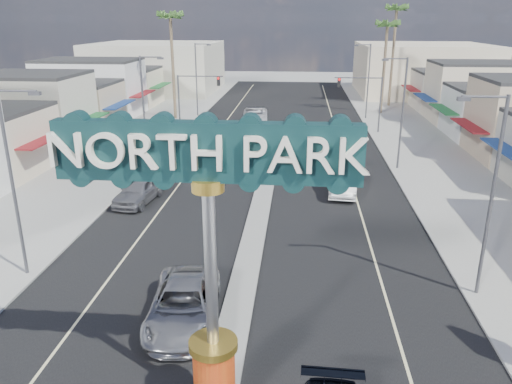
% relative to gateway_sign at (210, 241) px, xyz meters
% --- Properties ---
extents(ground, '(160.00, 160.00, 0.00)m').
position_rel_gateway_sign_xyz_m(ground, '(0.00, 28.02, -5.93)').
color(ground, gray).
rests_on(ground, ground).
extents(road, '(20.00, 120.00, 0.01)m').
position_rel_gateway_sign_xyz_m(road, '(0.00, 28.02, -5.92)').
color(road, black).
rests_on(road, ground).
extents(median_island, '(1.30, 30.00, 0.16)m').
position_rel_gateway_sign_xyz_m(median_island, '(0.00, 12.02, -5.85)').
color(median_island, gray).
rests_on(median_island, ground).
extents(sidewalk_left, '(8.00, 120.00, 0.12)m').
position_rel_gateway_sign_xyz_m(sidewalk_left, '(-14.00, 28.02, -5.87)').
color(sidewalk_left, gray).
rests_on(sidewalk_left, ground).
extents(sidewalk_right, '(8.00, 120.00, 0.12)m').
position_rel_gateway_sign_xyz_m(sidewalk_right, '(14.00, 28.02, -5.87)').
color(sidewalk_right, gray).
rests_on(sidewalk_right, ground).
extents(storefront_row_left, '(12.00, 42.00, 6.00)m').
position_rel_gateway_sign_xyz_m(storefront_row_left, '(-24.00, 41.02, -2.93)').
color(storefront_row_left, beige).
rests_on(storefront_row_left, ground).
extents(storefront_row_right, '(12.00, 42.00, 6.00)m').
position_rel_gateway_sign_xyz_m(storefront_row_right, '(24.00, 41.02, -2.93)').
color(storefront_row_right, '#B7B29E').
rests_on(storefront_row_right, ground).
extents(backdrop_far_left, '(20.00, 20.00, 8.00)m').
position_rel_gateway_sign_xyz_m(backdrop_far_left, '(-22.00, 73.02, -1.93)').
color(backdrop_far_left, '#B7B29E').
rests_on(backdrop_far_left, ground).
extents(backdrop_far_right, '(20.00, 20.00, 8.00)m').
position_rel_gateway_sign_xyz_m(backdrop_far_right, '(22.00, 73.02, -1.93)').
color(backdrop_far_right, beige).
rests_on(backdrop_far_right, ground).
extents(gateway_sign, '(8.20, 1.50, 9.15)m').
position_rel_gateway_sign_xyz_m(gateway_sign, '(0.00, 0.00, 0.00)').
color(gateway_sign, red).
rests_on(gateway_sign, median_island).
extents(traffic_signal_left, '(5.09, 0.45, 6.00)m').
position_rel_gateway_sign_xyz_m(traffic_signal_left, '(-9.18, 42.02, -1.65)').
color(traffic_signal_left, '#47474C').
rests_on(traffic_signal_left, ground).
extents(traffic_signal_right, '(5.09, 0.45, 6.00)m').
position_rel_gateway_sign_xyz_m(traffic_signal_right, '(9.18, 42.02, -1.65)').
color(traffic_signal_right, '#47474C').
rests_on(traffic_signal_right, ground).
extents(streetlight_l_near, '(2.03, 0.22, 9.00)m').
position_rel_gateway_sign_xyz_m(streetlight_l_near, '(-10.43, 8.02, -0.86)').
color(streetlight_l_near, '#47474C').
rests_on(streetlight_l_near, ground).
extents(streetlight_l_mid, '(2.03, 0.22, 9.00)m').
position_rel_gateway_sign_xyz_m(streetlight_l_mid, '(-10.43, 28.02, -0.86)').
color(streetlight_l_mid, '#47474C').
rests_on(streetlight_l_mid, ground).
extents(streetlight_l_far, '(2.03, 0.22, 9.00)m').
position_rel_gateway_sign_xyz_m(streetlight_l_far, '(-10.43, 50.02, -0.86)').
color(streetlight_l_far, '#47474C').
rests_on(streetlight_l_far, ground).
extents(streetlight_r_near, '(2.03, 0.22, 9.00)m').
position_rel_gateway_sign_xyz_m(streetlight_r_near, '(10.43, 8.02, -0.86)').
color(streetlight_r_near, '#47474C').
rests_on(streetlight_r_near, ground).
extents(streetlight_r_mid, '(2.03, 0.22, 9.00)m').
position_rel_gateway_sign_xyz_m(streetlight_r_mid, '(10.43, 28.02, -0.86)').
color(streetlight_r_mid, '#47474C').
rests_on(streetlight_r_mid, ground).
extents(streetlight_r_far, '(2.03, 0.22, 9.00)m').
position_rel_gateway_sign_xyz_m(streetlight_r_far, '(10.43, 50.02, -0.86)').
color(streetlight_r_far, '#47474C').
rests_on(streetlight_r_far, ground).
extents(palm_left_far, '(2.60, 2.60, 13.10)m').
position_rel_gateway_sign_xyz_m(palm_left_far, '(-13.00, 48.02, 5.57)').
color(palm_left_far, brown).
rests_on(palm_left_far, ground).
extents(palm_right_mid, '(2.60, 2.60, 12.10)m').
position_rel_gateway_sign_xyz_m(palm_right_mid, '(13.00, 54.02, 4.67)').
color(palm_right_mid, brown).
rests_on(palm_right_mid, ground).
extents(palm_right_far, '(2.60, 2.60, 14.10)m').
position_rel_gateway_sign_xyz_m(palm_right_far, '(15.00, 60.02, 6.46)').
color(palm_right_far, brown).
rests_on(palm_right_far, ground).
extents(suv_left, '(3.20, 6.07, 1.63)m').
position_rel_gateway_sign_xyz_m(suv_left, '(-2.10, 4.81, -5.11)').
color(suv_left, '#9F9FA3').
rests_on(suv_left, ground).
extents(car_parked_left, '(2.68, 5.26, 1.72)m').
position_rel_gateway_sign_xyz_m(car_parked_left, '(-8.29, 18.48, -5.07)').
color(car_parked_left, slate).
rests_on(car_parked_left, ground).
extents(car_parked_right, '(2.34, 5.42, 1.74)m').
position_rel_gateway_sign_xyz_m(car_parked_right, '(5.66, 21.69, -5.06)').
color(car_parked_right, silver).
rests_on(car_parked_right, ground).
extents(city_bus, '(3.17, 10.65, 2.93)m').
position_rel_gateway_sign_xyz_m(city_bus, '(-2.00, 36.03, -4.46)').
color(city_bus, silver).
rests_on(city_bus, ground).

